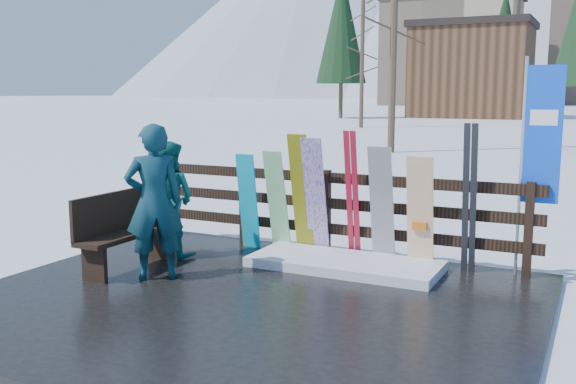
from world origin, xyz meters
The scene contains 16 objects.
ground centered at (0.00, 0.00, 0.00)m, with size 700.00×700.00×0.00m, color white.
deck centered at (0.00, 0.00, 0.04)m, with size 6.00×5.00×0.08m, color black.
fence centered at (0.00, 2.20, 0.74)m, with size 5.60×0.10×1.15m.
snow_patch centered at (0.51, 1.60, 0.14)m, with size 2.38×1.00×0.12m, color white.
bench centered at (-1.97, 0.36, 0.60)m, with size 0.40×1.50×0.97m.
snowboard_0 centered at (-1.10, 1.98, 0.75)m, with size 0.27×0.03×1.36m, color #09A8CB.
snowboard_1 centered at (-0.64, 1.98, 0.79)m, with size 0.28×0.03×1.45m, color white.
snowboard_2 centered at (-0.27, 1.98, 0.91)m, with size 0.27×0.03×1.68m, color yellow.
snowboard_3 centered at (-0.07, 1.98, 0.89)m, with size 0.29×0.03×1.64m, color white.
snowboard_4 centered at (0.85, 1.98, 0.84)m, with size 0.30×0.03×1.56m, color black.
snowboard_5 centered at (1.35, 1.98, 0.79)m, with size 0.33×0.03×1.43m, color silver.
ski_pair_a centered at (0.43, 2.05, 0.93)m, with size 0.16×0.31×1.71m.
ski_pair_b centered at (1.93, 2.05, 1.00)m, with size 0.16×0.20×1.83m.
rental_flag centered at (2.64, 2.25, 1.69)m, with size 0.45×0.04×2.60m.
person_front centered at (-1.34, 0.19, 1.00)m, with size 0.67×0.44×1.84m, color #145659.
person_back centered at (-1.83, 1.12, 0.86)m, with size 0.76×0.59×1.56m, color #176A68.
Camera 1 is at (3.34, -5.73, 2.27)m, focal length 40.00 mm.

